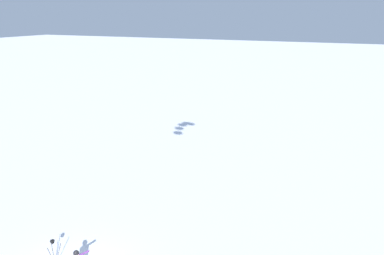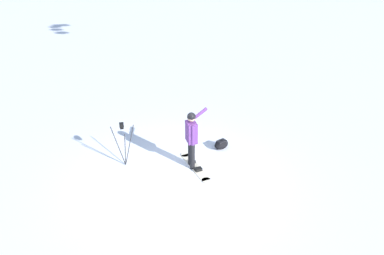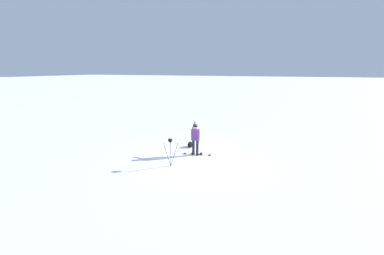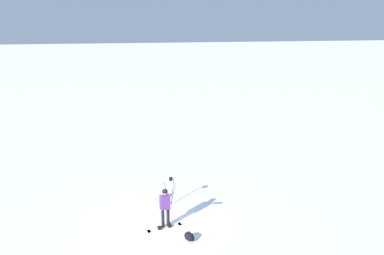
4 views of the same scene
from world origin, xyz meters
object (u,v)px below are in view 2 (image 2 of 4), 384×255
Objects in this scene: camera_tripod at (123,136)px; gear_bag_large at (221,144)px; snowboarder at (192,134)px; snowboard at (195,166)px.

gear_bag_large is at bearing -175.99° from camera_tripod.
snowboarder is 1.29× the size of camera_tripod.
gear_bag_large reaches higher than snowboard.
snowboarder is 1.05m from snowboard.
snowboard is 2.89× the size of gear_bag_large.
camera_tripod is at bearing -16.40° from snowboarder.
snowboard is 1.36m from gear_bag_large.
snowboard is at bearing 162.67° from camera_tripod.
snowboard is 1.25× the size of camera_tripod.
gear_bag_large is 0.43× the size of camera_tripod.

